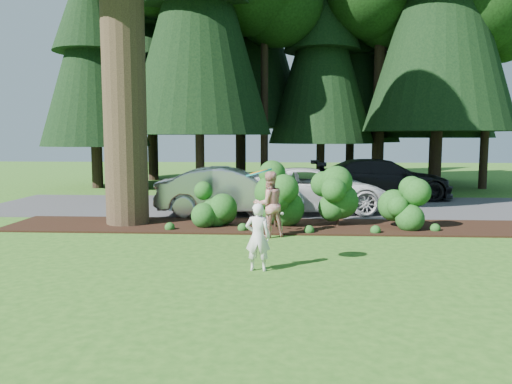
# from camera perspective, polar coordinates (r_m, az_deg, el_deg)

# --- Properties ---
(ground) EXTENTS (80.00, 80.00, 0.00)m
(ground) POSITION_cam_1_polar(r_m,az_deg,el_deg) (11.33, 2.94, -6.97)
(ground) COLOR #275719
(ground) RESTS_ON ground
(mulch_bed) EXTENTS (16.00, 2.50, 0.05)m
(mulch_bed) POSITION_cam_1_polar(r_m,az_deg,el_deg) (14.51, 3.03, -3.92)
(mulch_bed) COLOR black
(mulch_bed) RESTS_ON ground
(driveway) EXTENTS (22.00, 6.00, 0.03)m
(driveway) POSITION_cam_1_polar(r_m,az_deg,el_deg) (18.71, 3.10, -1.63)
(driveway) COLOR #38383A
(driveway) RESTS_ON ground
(shrub_row) EXTENTS (6.53, 1.60, 1.61)m
(shrub_row) POSITION_cam_1_polar(r_m,az_deg,el_deg) (14.30, 6.13, -0.92)
(shrub_row) COLOR #1B4A16
(shrub_row) RESTS_ON ground
(lily_cluster) EXTENTS (0.69, 0.09, 0.57)m
(lily_cluster) POSITION_cam_1_polar(r_m,az_deg,el_deg) (13.60, 1.75, -2.59)
(lily_cluster) COLOR #1B4A16
(lily_cluster) RESTS_ON ground
(tree_wall) EXTENTS (25.66, 12.15, 17.09)m
(tree_wall) POSITION_cam_1_polar(r_m,az_deg,el_deg) (28.26, 3.85, 20.46)
(tree_wall) COLOR black
(tree_wall) RESTS_ON ground
(car_silver_wagon) EXTENTS (4.83, 1.86, 1.57)m
(car_silver_wagon) POSITION_cam_1_polar(r_m,az_deg,el_deg) (16.49, -2.98, 0.10)
(car_silver_wagon) COLOR #B4B4B9
(car_silver_wagon) RESTS_ON driveway
(car_white_suv) EXTENTS (5.74, 3.15, 1.52)m
(car_white_suv) POSITION_cam_1_polar(r_m,az_deg,el_deg) (17.21, 6.31, 0.24)
(car_white_suv) COLOR white
(car_white_suv) RESTS_ON driveway
(car_dark_suv) EXTENTS (5.88, 2.78, 1.66)m
(car_dark_suv) POSITION_cam_1_polar(r_m,az_deg,el_deg) (21.29, 14.18, 1.44)
(car_dark_suv) COLOR black
(car_dark_suv) RESTS_ON driveway
(child) EXTENTS (0.51, 0.36, 1.34)m
(child) POSITION_cam_1_polar(r_m,az_deg,el_deg) (9.73, 0.21, -5.16)
(child) COLOR white
(child) RESTS_ON ground
(adult) EXTENTS (1.03, 0.95, 1.72)m
(adult) POSITION_cam_1_polar(r_m,az_deg,el_deg) (12.96, 1.49, -1.42)
(adult) COLOR #A41F15
(adult) RESTS_ON ground
(frisbee) EXTENTS (0.52, 0.52, 0.18)m
(frisbee) POSITION_cam_1_polar(r_m,az_deg,el_deg) (9.53, 0.34, 2.27)
(frisbee) COLOR #16777D
(frisbee) RESTS_ON ground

